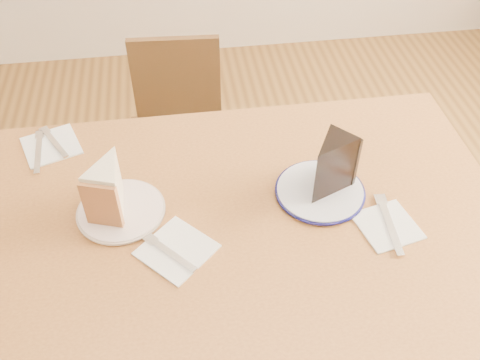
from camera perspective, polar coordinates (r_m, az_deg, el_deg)
name	(u,v)px	position (r m, az deg, el deg)	size (l,w,h in m)	color
table	(237,251)	(1.23, -0.30, -7.57)	(1.20, 0.80, 0.75)	brown
chair_far	(180,137)	(1.91, -6.41, 4.63)	(0.38, 0.38, 0.73)	black
plate_cream	(121,211)	(1.19, -12.56, -3.23)	(0.18, 0.18, 0.01)	silver
plate_navy	(320,191)	(1.22, 8.52, -1.20)	(0.19, 0.19, 0.01)	white
carrot_cake	(111,186)	(1.16, -13.56, -0.64)	(0.08, 0.11, 0.11)	white
chocolate_cake	(328,170)	(1.17, 9.37, 1.08)	(0.08, 0.11, 0.13)	black
napkin_cream	(177,250)	(1.11, -6.76, -7.40)	(0.13, 0.13, 0.00)	white
napkin_navy	(387,226)	(1.19, 15.44, -4.72)	(0.12, 0.12, 0.00)	white
napkin_spare	(51,146)	(1.41, -19.50, 3.48)	(0.13, 0.13, 0.00)	white
fork_cream	(170,253)	(1.10, -7.47, -7.71)	(0.01, 0.14, 0.00)	silver
knife_navy	(390,224)	(1.18, 15.66, -4.54)	(0.02, 0.17, 0.00)	silver
fork_spare	(54,142)	(1.41, -19.21, 3.84)	(0.01, 0.14, 0.00)	silver
knife_spare	(39,152)	(1.40, -20.69, 2.83)	(0.01, 0.16, 0.00)	silver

